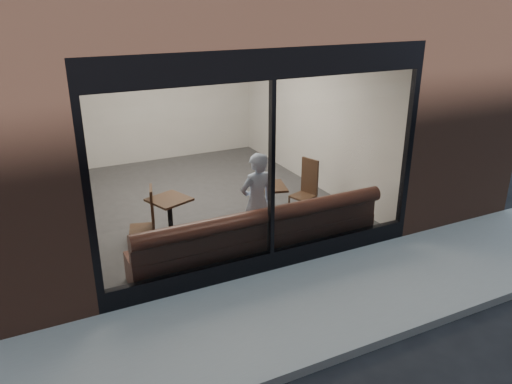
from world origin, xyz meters
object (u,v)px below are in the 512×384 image
cafe_chair_left (142,229)px  cafe_chair_right (303,196)px  banquette (258,245)px  cafe_table_left (169,200)px  cafe_table_right (268,187)px  person (257,202)px

cafe_chair_left → cafe_chair_right: size_ratio=1.04×
banquette → cafe_table_left: 1.64m
cafe_table_right → cafe_chair_left: (-2.15, 0.36, -0.50)m
cafe_chair_right → cafe_chair_left: bearing=-17.8°
banquette → person: person is taller
banquette → cafe_chair_right: 2.13m
person → cafe_chair_left: bearing=-40.1°
banquette → person: size_ratio=2.49×
banquette → cafe_table_left: size_ratio=6.90×
person → cafe_table_left: 1.44m
banquette → cafe_chair_left: bearing=138.1°
cafe_table_right → banquette: bearing=-124.9°
cafe_table_left → cafe_table_right: 1.72m
cafe_table_left → cafe_chair_right: bearing=4.5°
cafe_table_right → person: bearing=-129.7°
person → cafe_table_right: 0.87m
banquette → cafe_chair_left: 1.98m
banquette → cafe_table_left: bearing=131.8°
cafe_chair_left → cafe_chair_right: same height
cafe_table_right → cafe_chair_right: cafe_table_right is taller
cafe_table_left → cafe_chair_right: 2.72m
person → cafe_chair_right: 1.94m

